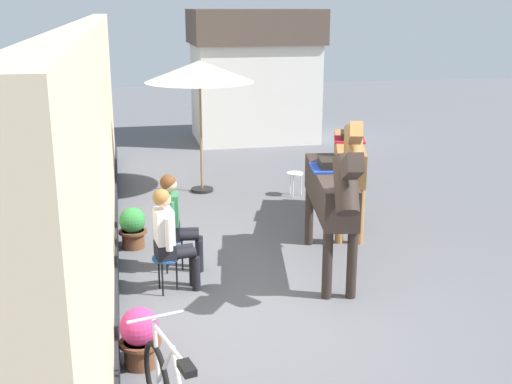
# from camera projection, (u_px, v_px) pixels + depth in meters

# --- Properties ---
(ground_plane) EXTENTS (40.00, 40.00, 0.00)m
(ground_plane) POSITION_uv_depth(u_px,v_px,m) (257.00, 221.00, 11.23)
(ground_plane) COLOR #56565B
(pub_facade_wall) EXTENTS (0.34, 14.00, 3.40)m
(pub_facade_wall) POSITION_uv_depth(u_px,v_px,m) (98.00, 161.00, 8.89)
(pub_facade_wall) COLOR #CCB793
(pub_facade_wall) RESTS_ON ground_plane
(distant_cottage) EXTENTS (3.40, 2.60, 3.50)m
(distant_cottage) POSITION_uv_depth(u_px,v_px,m) (254.00, 74.00, 17.67)
(distant_cottage) COLOR silver
(distant_cottage) RESTS_ON ground_plane
(seated_visitor_near) EXTENTS (0.61, 0.49, 1.39)m
(seated_visitor_near) POSITION_uv_depth(u_px,v_px,m) (169.00, 235.00, 8.26)
(seated_visitor_near) COLOR #194C99
(seated_visitor_near) RESTS_ON ground_plane
(seated_visitor_far) EXTENTS (0.61, 0.49, 1.39)m
(seated_visitor_far) POSITION_uv_depth(u_px,v_px,m) (175.00, 218.00, 8.93)
(seated_visitor_far) COLOR #194C99
(seated_visitor_far) RESTS_ON ground_plane
(saddled_horse_near) EXTENTS (0.80, 2.98, 2.06)m
(saddled_horse_near) POSITION_uv_depth(u_px,v_px,m) (331.00, 192.00, 8.78)
(saddled_horse_near) COLOR #2D231E
(saddled_horse_near) RESTS_ON ground_plane
(saddled_horse_far) EXTENTS (1.16, 2.90, 2.06)m
(saddled_horse_far) POSITION_uv_depth(u_px,v_px,m) (349.00, 159.00, 10.68)
(saddled_horse_far) COLOR #9E6B38
(saddled_horse_far) RESTS_ON ground_plane
(flower_planter_near) EXTENTS (0.43, 0.43, 0.64)m
(flower_planter_near) POSITION_uv_depth(u_px,v_px,m) (140.00, 336.00, 6.63)
(flower_planter_near) COLOR brown
(flower_planter_near) RESTS_ON ground_plane
(flower_planter_far) EXTENTS (0.43, 0.43, 0.64)m
(flower_planter_far) POSITION_uv_depth(u_px,v_px,m) (133.00, 227.00, 9.90)
(flower_planter_far) COLOR brown
(flower_planter_far) RESTS_ON ground_plane
(cafe_parasol) EXTENTS (2.10, 2.10, 2.58)m
(cafe_parasol) POSITION_uv_depth(u_px,v_px,m) (199.00, 72.00, 12.37)
(cafe_parasol) COLOR black
(cafe_parasol) RESTS_ON ground_plane
(spare_stool_white) EXTENTS (0.32, 0.32, 0.46)m
(spare_stool_white) POSITION_uv_depth(u_px,v_px,m) (295.00, 176.00, 12.62)
(spare_stool_white) COLOR white
(spare_stool_white) RESTS_ON ground_plane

